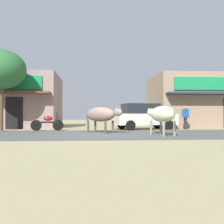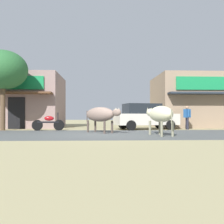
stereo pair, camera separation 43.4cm
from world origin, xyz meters
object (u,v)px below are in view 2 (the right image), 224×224
Objects in this scene: roadside_tree at (3,70)px; parked_motorcycle at (49,123)px; cow_near_brown at (100,115)px; cow_far_dark at (160,114)px; parked_hatchback_car at (145,116)px; pedestrian_by_shop at (187,116)px.

parked_motorcycle is (2.79, -0.32, -3.14)m from roadside_tree.
cow_far_dark is (2.66, -1.97, 0.00)m from cow_near_brown.
roadside_tree is at bearing -175.81° from parked_hatchback_car.
parked_hatchback_car is 4.18m from cow_near_brown.
cow_far_dark is (5.71, -4.08, 0.47)m from parked_motorcycle.
roadside_tree is 9.93m from cow_far_dark.
pedestrian_by_shop is (11.37, 0.46, -2.74)m from roadside_tree.
pedestrian_by_shop is at bearing -3.71° from parked_hatchback_car.
parked_hatchback_car reaches higher than pedestrian_by_shop.
parked_motorcycle is at bearing 145.31° from cow_near_brown.
parked_motorcycle is at bearing 144.42° from cow_far_dark.
cow_near_brown reaches higher than parked_motorcycle.
parked_hatchback_car is at bearing 9.18° from parked_motorcycle.
parked_hatchback_car reaches higher than parked_motorcycle.
cow_far_dark is at bearing -27.39° from roadside_tree.
cow_near_brown is 3.31m from cow_far_dark.
roadside_tree reaches higher than parked_motorcycle.
parked_hatchback_car is 2.70m from pedestrian_by_shop.
cow_near_brown is (-2.85, -3.06, 0.10)m from parked_hatchback_car.
parked_hatchback_car is 2.81× the size of pedestrian_by_shop.
pedestrian_by_shop is at bearing 59.36° from cow_far_dark.
cow_near_brown is at bearing -152.45° from pedestrian_by_shop.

